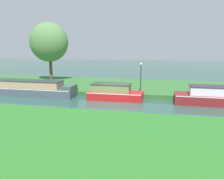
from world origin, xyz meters
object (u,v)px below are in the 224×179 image
mooring_post_near (121,89)px  willow_tree_left (49,42)px  lamp_post (141,74)px  red_barge (114,93)px  maroon_cruiser (213,97)px  slate_narrowboat (24,88)px

mooring_post_near → willow_tree_left: bearing=149.4°
lamp_post → red_barge: bearing=-137.2°
lamp_post → mooring_post_near: (-1.77, -0.65, -1.46)m
maroon_cruiser → lamp_post: bearing=162.0°
red_barge → willow_tree_left: size_ratio=0.67×
mooring_post_near → slate_narrowboat: bearing=-171.9°
slate_narrowboat → maroon_cruiser: (17.45, -0.00, -0.03)m
maroon_cruiser → mooring_post_near: (-7.95, 1.36, 0.09)m
willow_tree_left → lamp_post: willow_tree_left is taller
red_barge → lamp_post: size_ratio=1.74×
slate_narrowboat → mooring_post_near: size_ratio=16.45×
maroon_cruiser → willow_tree_left: 20.53m
willow_tree_left → mooring_post_near: (10.56, -6.25, -4.50)m
red_barge → maroon_cruiser: (8.35, -0.00, 0.01)m
slate_narrowboat → mooring_post_near: (9.50, 1.36, 0.06)m
slate_narrowboat → lamp_post: bearing=10.1°
red_barge → maroon_cruiser: 8.35m
slate_narrowboat → maroon_cruiser: bearing=-0.0°
red_barge → lamp_post: (2.17, 2.01, 1.57)m
maroon_cruiser → willow_tree_left: willow_tree_left is taller
slate_narrowboat → maroon_cruiser: size_ratio=1.70×
red_barge → slate_narrowboat: 9.09m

